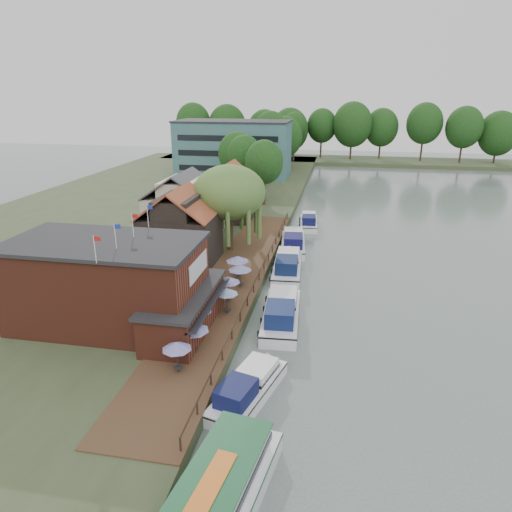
# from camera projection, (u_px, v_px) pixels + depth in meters

# --- Properties ---
(ground) EXTENTS (260.00, 260.00, 0.00)m
(ground) POSITION_uv_depth(u_px,v_px,m) (301.00, 345.00, 37.11)
(ground) COLOR #556260
(ground) RESTS_ON ground
(land_bank) EXTENTS (50.00, 140.00, 1.00)m
(land_bank) POSITION_uv_depth(u_px,v_px,m) (138.00, 214.00, 74.45)
(land_bank) COLOR #384728
(land_bank) RESTS_ON ground
(quay_deck) EXTENTS (6.00, 50.00, 0.10)m
(quay_deck) POSITION_uv_depth(u_px,v_px,m) (234.00, 279.00, 47.37)
(quay_deck) COLOR #47301E
(quay_deck) RESTS_ON land_bank
(quay_rail) EXTENTS (0.20, 49.00, 1.00)m
(quay_rail) POSITION_uv_depth(u_px,v_px,m) (260.00, 275.00, 47.21)
(quay_rail) COLOR black
(quay_rail) RESTS_ON land_bank
(pub) EXTENTS (20.00, 11.00, 7.30)m
(pub) POSITION_uv_depth(u_px,v_px,m) (130.00, 285.00, 37.01)
(pub) COLOR maroon
(pub) RESTS_ON land_bank
(hotel_block) EXTENTS (25.40, 12.40, 12.30)m
(hotel_block) POSITION_uv_depth(u_px,v_px,m) (234.00, 148.00, 103.12)
(hotel_block) COLOR #38666B
(hotel_block) RESTS_ON land_bank
(cottage_a) EXTENTS (8.60, 7.60, 8.50)m
(cottage_a) POSITION_uv_depth(u_px,v_px,m) (180.00, 226.00, 50.84)
(cottage_a) COLOR black
(cottage_a) RESTS_ON land_bank
(cottage_b) EXTENTS (9.60, 8.60, 8.50)m
(cottage_b) POSITION_uv_depth(u_px,v_px,m) (184.00, 204.00, 60.59)
(cottage_b) COLOR beige
(cottage_b) RESTS_ON land_bank
(cottage_c) EXTENTS (7.60, 7.60, 8.50)m
(cottage_c) POSITION_uv_depth(u_px,v_px,m) (229.00, 191.00, 68.22)
(cottage_c) COLOR black
(cottage_c) RESTS_ON land_bank
(willow) EXTENTS (8.60, 8.60, 10.43)m
(willow) POSITION_uv_depth(u_px,v_px,m) (230.00, 209.00, 54.35)
(willow) COLOR #476B2D
(willow) RESTS_ON land_bank
(umbrella_0) EXTENTS (2.06, 2.06, 2.38)m
(umbrella_0) POSITION_uv_depth(u_px,v_px,m) (177.00, 357.00, 31.22)
(umbrella_0) COLOR #211A91
(umbrella_0) RESTS_ON quay_deck
(umbrella_1) EXTENTS (2.43, 2.43, 2.38)m
(umbrella_1) POSITION_uv_depth(u_px,v_px,m) (193.00, 338.00, 33.60)
(umbrella_1) COLOR navy
(umbrella_1) RESTS_ON quay_deck
(umbrella_2) EXTENTS (2.32, 2.32, 2.38)m
(umbrella_2) POSITION_uv_depth(u_px,v_px,m) (198.00, 318.00, 36.52)
(umbrella_2) COLOR navy
(umbrella_2) RESTS_ON quay_deck
(umbrella_3) EXTENTS (2.01, 2.01, 2.38)m
(umbrella_3) POSITION_uv_depth(u_px,v_px,m) (227.00, 301.00, 39.61)
(umbrella_3) COLOR navy
(umbrella_3) RESTS_ON quay_deck
(umbrella_4) EXTENTS (2.20, 2.20, 2.38)m
(umbrella_4) POSITION_uv_depth(u_px,v_px,m) (229.00, 289.00, 42.02)
(umbrella_4) COLOR navy
(umbrella_4) RESTS_ON quay_deck
(umbrella_5) EXTENTS (2.32, 2.32, 2.38)m
(umbrella_5) POSITION_uv_depth(u_px,v_px,m) (240.00, 276.00, 44.86)
(umbrella_5) COLOR navy
(umbrella_5) RESTS_ON quay_deck
(umbrella_6) EXTENTS (2.40, 2.40, 2.38)m
(umbrella_6) POSITION_uv_depth(u_px,v_px,m) (238.00, 267.00, 47.19)
(umbrella_6) COLOR navy
(umbrella_6) RESTS_ON quay_deck
(cruiser_0) EXTENTS (5.18, 9.47, 2.15)m
(cruiser_0) POSITION_uv_depth(u_px,v_px,m) (248.00, 385.00, 30.29)
(cruiser_0) COLOR white
(cruiser_0) RESTS_ON ground
(cruiser_1) EXTENTS (4.14, 10.85, 2.61)m
(cruiser_1) POSITION_uv_depth(u_px,v_px,m) (281.00, 310.00, 40.17)
(cruiser_1) COLOR white
(cruiser_1) RESTS_ON ground
(cruiser_2) EXTENTS (4.04, 10.64, 2.56)m
(cruiser_2) POSITION_uv_depth(u_px,v_px,m) (288.00, 263.00, 51.01)
(cruiser_2) COLOR white
(cruiser_2) RESTS_ON ground
(cruiser_3) EXTENTS (4.40, 10.63, 2.52)m
(cruiser_3) POSITION_uv_depth(u_px,v_px,m) (293.00, 240.00, 58.89)
(cruiser_3) COLOR silver
(cruiser_3) RESTS_ON ground
(cruiser_4) EXTENTS (3.59, 9.12, 2.12)m
(cruiser_4) POSITION_uv_depth(u_px,v_px,m) (309.00, 220.00, 68.85)
(cruiser_4) COLOR white
(cruiser_4) RESTS_ON ground
(swan) EXTENTS (0.44, 0.44, 0.44)m
(swan) POSITION_uv_depth(u_px,v_px,m) (249.00, 423.00, 28.02)
(swan) COLOR white
(swan) RESTS_ON ground
(bank_tree_0) EXTENTS (6.41, 6.41, 10.92)m
(bank_tree_0) POSITION_uv_depth(u_px,v_px,m) (264.00, 173.00, 76.58)
(bank_tree_0) COLOR #143811
(bank_tree_0) RESTS_ON land_bank
(bank_tree_1) EXTENTS (6.13, 6.13, 11.10)m
(bank_tree_1) POSITION_uv_depth(u_px,v_px,m) (244.00, 166.00, 83.13)
(bank_tree_1) COLOR #143811
(bank_tree_1) RESTS_ON land_bank
(bank_tree_2) EXTENTS (7.51, 7.51, 11.04)m
(bank_tree_2) POSITION_uv_depth(u_px,v_px,m) (237.00, 160.00, 90.75)
(bank_tree_2) COLOR #143811
(bank_tree_2) RESTS_ON land_bank
(bank_tree_3) EXTENTS (8.10, 8.10, 14.00)m
(bank_tree_3) POSITION_uv_depth(u_px,v_px,m) (271.00, 141.00, 110.10)
(bank_tree_3) COLOR #143811
(bank_tree_3) RESTS_ON land_bank
(bank_tree_4) EXTENTS (8.91, 8.91, 12.62)m
(bank_tree_4) POSITION_uv_depth(u_px,v_px,m) (284.00, 142.00, 114.43)
(bank_tree_4) COLOR #143811
(bank_tree_4) RESTS_ON land_bank
(bank_tree_5) EXTENTS (6.59, 6.59, 13.12)m
(bank_tree_5) POSITION_uv_depth(u_px,v_px,m) (294.00, 137.00, 124.77)
(bank_tree_5) COLOR #143811
(bank_tree_5) RESTS_ON land_bank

